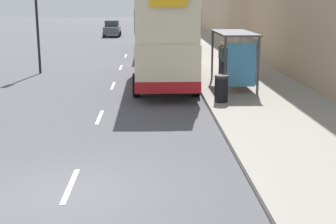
# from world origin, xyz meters

# --- Properties ---
(ground_plane) EXTENTS (220.00, 220.00, 0.00)m
(ground_plane) POSITION_xyz_m (0.00, 0.00, 0.00)
(ground_plane) COLOR #515156
(pavement) EXTENTS (5.00, 93.00, 0.14)m
(pavement) POSITION_xyz_m (6.50, 38.50, 0.07)
(pavement) COLOR gray
(pavement) RESTS_ON ground_plane
(lane_mark_0) EXTENTS (0.12, 2.00, 0.01)m
(lane_mark_0) POSITION_xyz_m (0.00, 0.48, 0.01)
(lane_mark_0) COLOR silver
(lane_mark_0) RESTS_ON ground_plane
(lane_mark_1) EXTENTS (0.12, 2.00, 0.01)m
(lane_mark_1) POSITION_xyz_m (0.00, 6.74, 0.01)
(lane_mark_1) COLOR silver
(lane_mark_1) RESTS_ON ground_plane
(lane_mark_2) EXTENTS (0.12, 2.00, 0.01)m
(lane_mark_2) POSITION_xyz_m (0.00, 12.99, 0.01)
(lane_mark_2) COLOR silver
(lane_mark_2) RESTS_ON ground_plane
(lane_mark_3) EXTENTS (0.12, 2.00, 0.01)m
(lane_mark_3) POSITION_xyz_m (0.00, 19.25, 0.01)
(lane_mark_3) COLOR silver
(lane_mark_3) RESTS_ON ground_plane
(lane_mark_4) EXTENTS (0.12, 2.00, 0.01)m
(lane_mark_4) POSITION_xyz_m (0.00, 25.50, 0.01)
(lane_mark_4) COLOR silver
(lane_mark_4) RESTS_ON ground_plane
(bus_shelter) EXTENTS (1.60, 4.20, 2.48)m
(bus_shelter) POSITION_xyz_m (5.77, 11.59, 1.88)
(bus_shelter) COLOR #4C4C51
(bus_shelter) RESTS_ON ground_plane
(double_decker_bus_near) EXTENTS (2.85, 10.07, 4.30)m
(double_decker_bus_near) POSITION_xyz_m (2.47, 13.44, 2.28)
(double_decker_bus_near) COLOR beige
(double_decker_bus_near) RESTS_ON ground_plane
(double_decker_bus_ahead) EXTENTS (2.85, 11.51, 4.30)m
(double_decker_bus_ahead) POSITION_xyz_m (2.52, 28.83, 2.29)
(double_decker_bus_ahead) COLOR beige
(double_decker_bus_ahead) RESTS_ON ground_plane
(car_0) EXTENTS (2.03, 4.60, 1.71)m
(car_0) POSITION_xyz_m (2.93, 70.82, 0.85)
(car_0) COLOR black
(car_0) RESTS_ON ground_plane
(car_1) EXTENTS (1.92, 3.89, 1.80)m
(car_1) POSITION_xyz_m (-2.49, 44.96, 0.88)
(car_1) COLOR #4C5156
(car_1) RESTS_ON ground_plane
(car_2) EXTENTS (2.07, 4.03, 1.70)m
(car_2) POSITION_xyz_m (2.00, 52.49, 0.85)
(car_2) COLOR #B7B799
(car_2) RESTS_ON ground_plane
(pedestrian_at_shelter) EXTENTS (0.35, 0.35, 1.75)m
(pedestrian_at_shelter) POSITION_xyz_m (5.58, 14.37, 1.03)
(pedestrian_at_shelter) COLOR #23232D
(pedestrian_at_shelter) RESTS_ON ground_plane
(pedestrian_1) EXTENTS (0.32, 0.32, 1.64)m
(pedestrian_1) POSITION_xyz_m (7.42, 15.84, 0.98)
(pedestrian_1) COLOR #23232D
(pedestrian_1) RESTS_ON ground_plane
(pedestrian_2) EXTENTS (0.34, 0.34, 1.69)m
(pedestrian_2) POSITION_xyz_m (5.67, 15.92, 1.01)
(pedestrian_2) COLOR #23232D
(pedestrian_2) RESTS_ON ground_plane
(litter_bin) EXTENTS (0.55, 0.55, 1.05)m
(litter_bin) POSITION_xyz_m (4.55, 8.50, 0.67)
(litter_bin) COLOR black
(litter_bin) RESTS_ON ground_plane
(traffic_light_far_kerb) EXTENTS (0.30, 0.32, 5.16)m
(traffic_light_far_kerb) POSITION_xyz_m (-4.40, 17.12, 3.46)
(traffic_light_far_kerb) COLOR black
(traffic_light_far_kerb) RESTS_ON ground_plane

